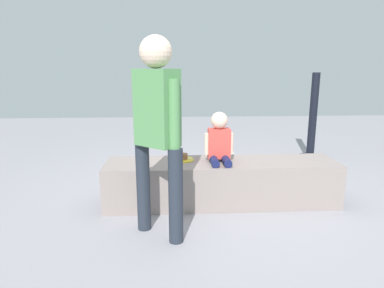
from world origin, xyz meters
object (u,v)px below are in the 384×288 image
object	(u,v)px
cake_box_white	(153,164)
handbag_black_leather	(259,174)
party_cup_red	(286,181)
handbag_brown_canvas	(217,157)
water_bottle_near_gift	(147,170)
gift_bag	(226,165)
cake_plate	(183,158)
child_seated	(219,140)
adult_standing	(157,121)

from	to	relation	value
cake_box_white	handbag_black_leather	bearing A→B (deg)	-28.12
handbag_black_leather	party_cup_red	bearing A→B (deg)	-16.15
cake_box_white	handbag_brown_canvas	world-z (taller)	handbag_brown_canvas
water_bottle_near_gift	party_cup_red	world-z (taller)	water_bottle_near_gift
gift_bag	water_bottle_near_gift	world-z (taller)	gift_bag
handbag_brown_canvas	gift_bag	bearing A→B (deg)	-84.13
cake_box_white	water_bottle_near_gift	bearing A→B (deg)	-97.78
water_bottle_near_gift	cake_box_white	world-z (taller)	water_bottle_near_gift
cake_plate	cake_box_white	size ratio (longest dim) A/B	0.75
cake_box_white	handbag_brown_canvas	xyz separation A→B (m)	(0.87, 0.06, 0.07)
child_seated	water_bottle_near_gift	distance (m)	1.26
water_bottle_near_gift	handbag_black_leather	world-z (taller)	handbag_black_leather
gift_bag	handbag_brown_canvas	world-z (taller)	handbag_brown_canvas
handbag_brown_canvas	handbag_black_leather	bearing A→B (deg)	-62.13
water_bottle_near_gift	handbag_black_leather	distance (m)	1.35
cake_plate	handbag_black_leather	size ratio (longest dim) A/B	0.71
child_seated	handbag_black_leather	distance (m)	0.94
gift_bag	water_bottle_near_gift	size ratio (longest dim) A/B	1.57
gift_bag	party_cup_red	distance (m)	0.75
gift_bag	handbag_brown_canvas	xyz separation A→B (m)	(-0.05, 0.44, -0.02)
child_seated	cake_plate	bearing A→B (deg)	167.34
cake_plate	gift_bag	bearing A→B (deg)	54.29
water_bottle_near_gift	cake_box_white	size ratio (longest dim) A/B	0.67
gift_bag	cake_box_white	size ratio (longest dim) A/B	1.05
child_seated	party_cup_red	world-z (taller)	child_seated
handbag_black_leather	handbag_brown_canvas	world-z (taller)	handbag_brown_canvas
child_seated	party_cup_red	bearing A→B (deg)	29.01
handbag_black_leather	water_bottle_near_gift	bearing A→B (deg)	167.69
adult_standing	cake_box_white	bearing A→B (deg)	94.82
water_bottle_near_gift	handbag_brown_canvas	bearing A→B (deg)	25.87
handbag_brown_canvas	child_seated	bearing A→B (deg)	-97.06
child_seated	cake_box_white	world-z (taller)	child_seated
adult_standing	water_bottle_near_gift	size ratio (longest dim) A/B	7.72
water_bottle_near_gift	party_cup_red	distance (m)	1.66
cake_box_white	handbag_brown_canvas	bearing A→B (deg)	4.03
party_cup_red	cake_box_white	xyz separation A→B (m)	(-1.56, 0.76, 0.01)
child_seated	handbag_brown_canvas	bearing A→B (deg)	82.94
adult_standing	cake_box_white	world-z (taller)	adult_standing
child_seated	water_bottle_near_gift	size ratio (longest dim) A/B	2.42
cake_box_white	handbag_brown_canvas	size ratio (longest dim) A/B	0.88
child_seated	cake_plate	distance (m)	0.41
party_cup_red	handbag_black_leather	size ratio (longest dim) A/B	0.29
party_cup_red	gift_bag	bearing A→B (deg)	149.34
water_bottle_near_gift	handbag_brown_canvas	size ratio (longest dim) A/B	0.59
cake_box_white	handbag_black_leather	size ratio (longest dim) A/B	0.94
child_seated	adult_standing	xyz separation A→B (m)	(-0.56, -0.62, 0.29)
handbag_black_leather	adult_standing	bearing A→B (deg)	-133.19
handbag_black_leather	handbag_brown_canvas	distance (m)	0.83
child_seated	handbag_black_leather	size ratio (longest dim) A/B	1.53
cake_plate	handbag_brown_canvas	distance (m)	1.36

